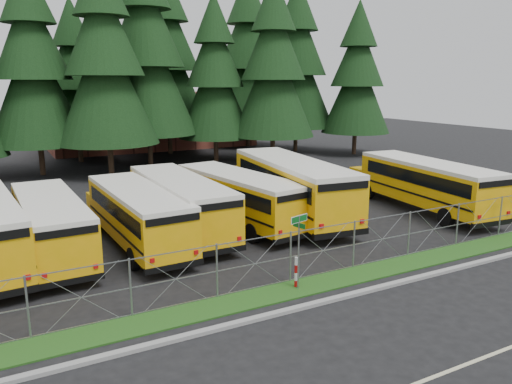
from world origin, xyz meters
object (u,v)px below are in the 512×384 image
bus_4 (178,205)px  street_sign (299,236)px  bus_2 (50,227)px  bus_5 (236,199)px  bus_3 (136,217)px  striped_bollard (296,273)px  bus_east (423,186)px  bus_6 (289,188)px

bus_4 → street_sign: bus_4 is taller
bus_2 → street_sign: street_sign is taller
bus_4 → bus_5: bus_4 is taller
bus_3 → striped_bollard: bus_3 is taller
bus_east → street_sign: bearing=-148.3°
street_sign → striped_bollard: 1.44m
bus_6 → bus_east: size_ratio=1.11×
bus_2 → striped_bollard: (7.43, -7.91, -0.72)m
bus_6 → striped_bollard: bearing=-113.5°
bus_east → bus_5: bearing=172.7°
street_sign → bus_6: bearing=60.0°
bus_east → bus_4: bearing=175.4°
bus_6 → street_sign: (-5.03, -8.71, 0.41)m
bus_3 → bus_2: bearing=173.5°
bus_3 → bus_4: 2.50m
bus_2 → bus_6: (12.45, 0.64, 0.30)m
bus_5 → striped_bollard: bus_5 is taller
street_sign → striped_bollard: bearing=87.2°
street_sign → bus_2: bearing=132.6°
bus_east → striped_bollard: size_ratio=9.31×
bus_6 → striped_bollard: 9.97m
bus_3 → bus_4: bearing=18.6°
bus_east → striped_bollard: 13.95m
bus_2 → bus_5: size_ratio=0.96×
bus_4 → bus_6: 6.48m
bus_5 → bus_3: bearing=-179.0°
bus_5 → bus_east: (10.87, -2.50, 0.09)m
bus_4 → bus_6: size_ratio=0.87×
street_sign → bus_5: bearing=78.8°
bus_2 → bus_3: bearing=-5.8°
bus_2 → bus_5: (9.13, 0.59, 0.06)m
street_sign → striped_bollard: (0.01, 0.16, -1.43)m
bus_5 → striped_bollard: size_ratio=8.77×
bus_5 → bus_6: bus_6 is taller
bus_4 → striped_bollard: bus_4 is taller
striped_bollard → bus_3: bearing=116.4°
bus_east → street_sign: bus_east is taller
bus_2 → bus_3: size_ratio=0.98×
bus_3 → bus_east: bearing=-7.9°
bus_3 → street_sign: 8.69m
bus_2 → bus_6: bus_6 is taller
bus_4 → bus_east: bearing=-10.1°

